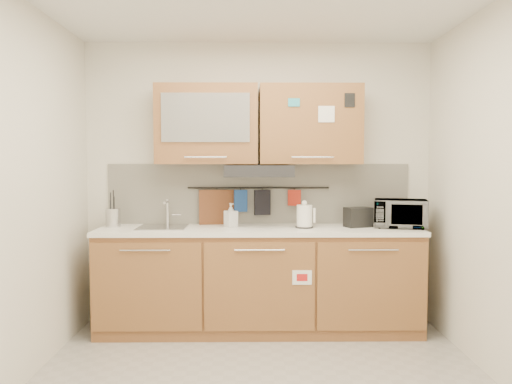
{
  "coord_description": "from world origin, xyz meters",
  "views": [
    {
      "loc": [
        -0.07,
        -3.17,
        1.51
      ],
      "look_at": [
        -0.03,
        1.05,
        1.24
      ],
      "focal_mm": 35.0,
      "sensor_mm": 36.0,
      "label": 1
    }
  ],
  "objects": [
    {
      "name": "upper_cabinets",
      "position": [
        -0.0,
        1.32,
        1.83
      ],
      "size": [
        1.82,
        0.37,
        0.7
      ],
      "color": "#9B5D37",
      "rests_on": "wall_back"
    },
    {
      "name": "utensil_crock",
      "position": [
        -1.3,
        1.26,
        1.0
      ],
      "size": [
        0.14,
        0.14,
        0.33
      ],
      "rotation": [
        0.0,
        0.0,
        -0.05
      ],
      "color": "silver",
      "rests_on": "countertop"
    },
    {
      "name": "dark_pouch",
      "position": [
        0.04,
        1.44,
        1.12
      ],
      "size": [
        0.15,
        0.08,
        0.23
      ],
      "primitive_type": "cube",
      "rotation": [
        0.0,
        0.0,
        0.27
      ],
      "color": "black",
      "rests_on": "utensil_rail"
    },
    {
      "name": "oven_mitt",
      "position": [
        -0.17,
        1.44,
        1.14
      ],
      "size": [
        0.12,
        0.06,
        0.2
      ],
      "primitive_type": "cube",
      "rotation": [
        0.0,
        0.0,
        0.27
      ],
      "color": "#1F448E",
      "rests_on": "utensil_rail"
    },
    {
      "name": "kettle",
      "position": [
        0.4,
        1.19,
        1.02
      ],
      "size": [
        0.17,
        0.16,
        0.24
      ],
      "rotation": [
        0.0,
        0.0,
        -0.04
      ],
      "color": "white",
      "rests_on": "countertop"
    },
    {
      "name": "toaster",
      "position": [
        0.89,
        1.24,
        1.01
      ],
      "size": [
        0.26,
        0.21,
        0.17
      ],
      "rotation": [
        0.0,
        0.0,
        0.35
      ],
      "color": "black",
      "rests_on": "countertop"
    },
    {
      "name": "backsplash",
      "position": [
        0.0,
        1.49,
        1.2
      ],
      "size": [
        2.8,
        0.02,
        0.56
      ],
      "primitive_type": "cube",
      "color": "silver",
      "rests_on": "countertop"
    },
    {
      "name": "soap_bottle",
      "position": [
        -0.25,
        1.26,
        1.03
      ],
      "size": [
        0.13,
        0.13,
        0.21
      ],
      "primitive_type": "imported",
      "rotation": [
        0.0,
        0.0,
        0.56
      ],
      "color": "#999999",
      "rests_on": "countertop"
    },
    {
      "name": "cutting_board",
      "position": [
        -0.39,
        1.44,
        1.04
      ],
      "size": [
        0.33,
        0.07,
        0.41
      ],
      "primitive_type": "cube",
      "rotation": [
        0.0,
        0.0,
        0.16
      ],
      "color": "brown",
      "rests_on": "utensil_rail"
    },
    {
      "name": "sink",
      "position": [
        -0.85,
        1.21,
        0.92
      ],
      "size": [
        0.42,
        0.4,
        0.26
      ],
      "color": "silver",
      "rests_on": "countertop"
    },
    {
      "name": "pot_holder",
      "position": [
        0.33,
        1.44,
        1.17
      ],
      "size": [
        0.12,
        0.05,
        0.15
      ],
      "primitive_type": "cube",
      "rotation": [
        0.0,
        0.0,
        -0.29
      ],
      "color": "#B22717",
      "rests_on": "utensil_rail"
    },
    {
      "name": "microwave",
      "position": [
        1.25,
        1.2,
        1.04
      ],
      "size": [
        0.51,
        0.4,
        0.25
      ],
      "primitive_type": "imported",
      "rotation": [
        0.0,
        0.0,
        -0.25
      ],
      "color": "#999999",
      "rests_on": "countertop"
    },
    {
      "name": "wall_back",
      "position": [
        0.0,
        1.5,
        1.3
      ],
      "size": [
        3.2,
        0.0,
        3.2
      ],
      "primitive_type": "plane",
      "rotation": [
        1.57,
        0.0,
        0.0
      ],
      "color": "silver",
      "rests_on": "ground"
    },
    {
      "name": "utensil_rail",
      "position": [
        0.0,
        1.45,
        1.26
      ],
      "size": [
        1.3,
        0.02,
        0.02
      ],
      "primitive_type": "cylinder",
      "rotation": [
        0.0,
        1.57,
        0.0
      ],
      "color": "black",
      "rests_on": "backsplash"
    },
    {
      "name": "base_cabinet",
      "position": [
        0.0,
        1.19,
        0.41
      ],
      "size": [
        2.8,
        0.64,
        0.88
      ],
      "color": "#9B5D37",
      "rests_on": "floor"
    },
    {
      "name": "range_hood",
      "position": [
        0.0,
        1.25,
        1.42
      ],
      "size": [
        0.6,
        0.46,
        0.1
      ],
      "primitive_type": "cube",
      "color": "black",
      "rests_on": "upper_cabinets"
    },
    {
      "name": "countertop",
      "position": [
        0.0,
        1.19,
        0.9
      ],
      "size": [
        2.82,
        0.62,
        0.04
      ],
      "primitive_type": "cube",
      "color": "white",
      "rests_on": "base_cabinet"
    },
    {
      "name": "wall_left",
      "position": [
        -1.6,
        0.0,
        1.3
      ],
      "size": [
        0.0,
        3.0,
        3.0
      ],
      "primitive_type": "plane",
      "rotation": [
        1.57,
        0.0,
        1.57
      ],
      "color": "silver",
      "rests_on": "ground"
    },
    {
      "name": "wall_right",
      "position": [
        1.6,
        0.0,
        1.3
      ],
      "size": [
        0.0,
        3.0,
        3.0
      ],
      "primitive_type": "plane",
      "rotation": [
        1.57,
        0.0,
        -1.57
      ],
      "color": "silver",
      "rests_on": "ground"
    }
  ]
}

